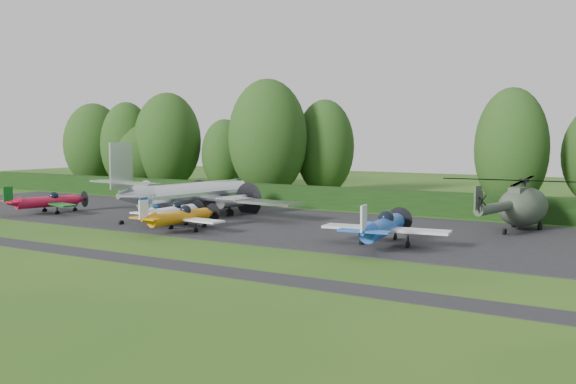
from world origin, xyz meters
The scene contains 18 objects.
ground centered at (0.00, 0.00, 0.00)m, with size 160.00×160.00×0.00m, color #204B15.
apron centered at (0.00, 10.00, 0.00)m, with size 70.00×18.00×0.01m, color black.
taxiway_verge centered at (0.00, -6.00, 0.00)m, with size 70.00×2.00×0.00m, color black.
hedgerow centered at (0.00, 21.00, 0.00)m, with size 90.00×1.60×2.00m, color black.
transport_plane centered at (-4.51, 10.67, 1.79)m, with size 20.03×15.36×6.42m.
light_plane_red centered at (-15.86, 5.13, 1.07)m, with size 6.71×7.05×2.58m.
light_plane_white centered at (-2.18, 5.41, 0.99)m, with size 6.18×6.49×2.37m.
light_plane_orange centered at (0.63, 3.03, 1.05)m, with size 6.57×6.91×2.53m.
light_plane_blue centered at (15.18, 4.46, 1.24)m, with size 7.77×8.17×2.99m.
helicopter centered at (20.94, 16.04, 1.96)m, with size 11.32×13.26×3.65m.
tree_0 centered at (-36.80, 29.42, 5.50)m, with size 7.95×7.95×11.01m.
tree_2 centered at (17.39, 28.79, 5.50)m, with size 6.53×6.53×11.02m.
tree_3 centered at (-30.11, 28.80, 5.48)m, with size 6.62×6.62×10.98m.
tree_5 centered at (-4.24, 33.91, 5.39)m, with size 6.72×6.72×10.81m.
tree_6 centered at (-24.65, 30.40, 6.03)m, with size 8.35×8.35×12.07m.
tree_8 centered at (-8.44, 28.42, 6.44)m, with size 8.72×8.72×12.90m.
tree_9 centered at (-17.50, 32.67, 4.35)m, with size 5.70×5.70×8.73m.
tree_10 centered at (-28.34, 30.02, 4.39)m, with size 8.79×8.79×8.79m.
Camera 1 is at (29.84, -31.01, 6.69)m, focal length 40.00 mm.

